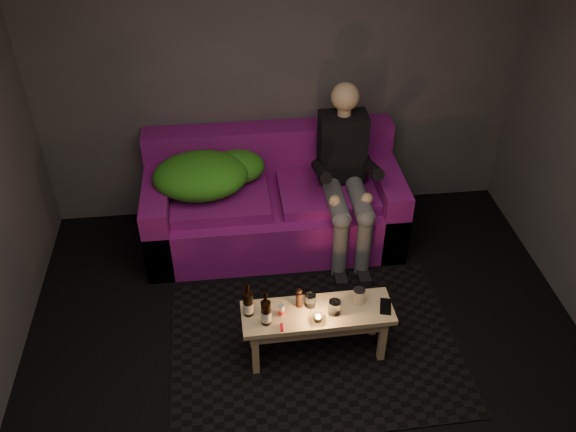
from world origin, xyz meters
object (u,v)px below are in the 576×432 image
object	(u,v)px
coffee_table	(317,319)
beer_bottle_b	(266,312)
person	(345,171)
beer_bottle_a	(248,303)
steel_cup	(359,296)
sofa	(273,204)

from	to	relation	value
coffee_table	beer_bottle_b	world-z (taller)	beer_bottle_b
person	coffee_table	xyz separation A→B (m)	(-0.39, -1.18, -0.38)
person	beer_bottle_b	xyz separation A→B (m)	(-0.74, -1.24, -0.21)
person	beer_bottle_b	world-z (taller)	person
beer_bottle_a	coffee_table	bearing A→B (deg)	-3.33
coffee_table	steel_cup	bearing A→B (deg)	10.46
sofa	beer_bottle_a	distance (m)	1.37
beer_bottle_a	steel_cup	xyz separation A→B (m)	(0.74, 0.03, -0.04)
person	beer_bottle_a	xyz separation A→B (m)	(-0.85, -1.15, -0.21)
person	steel_cup	world-z (taller)	person
steel_cup	beer_bottle_b	bearing A→B (deg)	-169.58
person	beer_bottle_b	distance (m)	1.46
person	steel_cup	bearing A→B (deg)	-95.55
person	beer_bottle_b	size ratio (longest dim) A/B	5.15
sofa	coffee_table	distance (m)	1.36
coffee_table	beer_bottle_b	distance (m)	0.39
person	sofa	bearing A→B (deg)	163.21
sofa	person	bearing A→B (deg)	-16.79
steel_cup	coffee_table	bearing A→B (deg)	-169.54
beer_bottle_b	sofa	bearing A→B (deg)	82.78
steel_cup	person	bearing A→B (deg)	84.45
sofa	steel_cup	bearing A→B (deg)	-70.72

